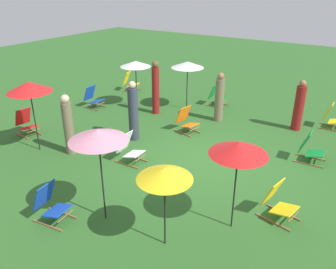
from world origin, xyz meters
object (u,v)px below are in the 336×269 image
Objects in this scene: umbrella_1 at (188,65)px; person_1 at (133,112)px; umbrella_0 at (29,87)px; person_0 at (299,107)px; deckchair_4 at (186,121)px; person_2 at (219,98)px; umbrella_4 at (98,135)px; deckchair_7 at (129,149)px; umbrella_5 at (239,148)px; deckchair_3 at (93,98)px; deckchair_8 at (310,149)px; deckchair_11 at (217,96)px; umbrella_3 at (135,64)px; deckchair_0 at (51,204)px; deckchair_9 at (332,118)px; person_3 at (68,126)px; deckchair_2 at (278,202)px; umbrella_2 at (165,174)px; person_4 at (156,88)px; deckchair_1 at (26,123)px; deckchair_6 at (130,83)px.

umbrella_1 is 0.98× the size of person_1.
umbrella_0 is 1.22× the size of person_0.
deckchair_4 is 1.56m from person_2.
deckchair_7 is at bearing 26.54° from umbrella_4.
umbrella_0 reaches higher than umbrella_5.
deckchair_3 and deckchair_8 have the same top height.
deckchair_11 is at bearing -1.59° from deckchair_7.
deckchair_0 is at bearing -157.07° from umbrella_3.
person_3 is (-5.83, 5.85, 0.46)m from deckchair_9.
person_1 is (-3.18, 0.02, -0.81)m from umbrella_1.
umbrella_0 reaches higher than umbrella_3.
deckchair_2 is 0.99× the size of deckchair_4.
deckchair_7 is at bearing -172.53° from deckchair_4.
deckchair_4 is at bearing -110.78° from umbrella_3.
umbrella_2 is at bearing 142.78° from umbrella_5.
umbrella_2 reaches higher than deckchair_8.
deckchair_11 is 3.28m from person_0.
deckchair_4 is at bearing 13.47° from person_4.
deckchair_1 is 1.00× the size of deckchair_7.
deckchair_2 is 0.48× the size of umbrella_3.
person_3 is at bearing -54.67° from person_4.
umbrella_2 is 0.87× the size of umbrella_5.
person_2 reaches higher than deckchair_2.
umbrella_1 is (4.39, 0.75, 1.31)m from deckchair_7.
deckchair_7 is at bearing 114.57° from person_3.
deckchair_8 and deckchair_11 have the same top height.
deckchair_0 is 0.49× the size of person_2.
person_3 is (-4.87, 0.96, -0.84)m from umbrella_1.
deckchair_8 is 0.48× the size of umbrella_3.
person_3 reaches higher than deckchair_8.
person_3 reaches higher than person_2.
deckchair_3 is (2.93, -0.03, 0.00)m from deckchair_1.
person_3 reaches higher than deckchair_1.
person_3 is (-3.09, -2.11, 0.46)m from deckchair_3.
deckchair_2 is at bearing -133.96° from umbrella_1.
person_0 reaches higher than deckchair_4.
person_4 is (0.76, 5.51, 0.57)m from deckchair_8.
deckchair_0 is 0.98× the size of deckchair_4.
person_3 is (-0.26, 5.74, 0.46)m from deckchair_2.
deckchair_8 is 0.42× the size of umbrella_4.
umbrella_5 is at bearing 171.12° from deckchair_9.
deckchair_6 is 0.51× the size of person_3.
umbrella_1 is at bearing -61.55° from deckchair_3.
deckchair_2 is 4.64m from deckchair_4.
deckchair_9 is 9.30m from umbrella_0.
person_2 is at bearing -105.65° from umbrella_1.
umbrella_5 is at bearing -107.59° from deckchair_7.
deckchair_7 is 4.56m from umbrella_3.
person_2 is (4.95, 2.61, -0.94)m from umbrella_5.
person_4 is (-0.22, -1.03, -0.70)m from umbrella_3.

